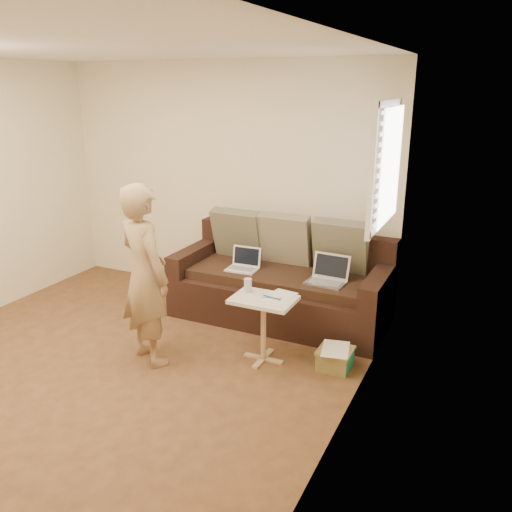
% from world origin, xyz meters
% --- Properties ---
extents(floor, '(4.50, 4.50, 0.00)m').
position_xyz_m(floor, '(0.00, 0.00, 0.00)').
color(floor, '#4D311C').
rests_on(floor, ground).
extents(ceiling, '(4.50, 4.50, 0.00)m').
position_xyz_m(ceiling, '(0.00, 0.00, 2.60)').
color(ceiling, white).
rests_on(ceiling, wall_back).
extents(wall_back, '(4.00, 0.00, 4.00)m').
position_xyz_m(wall_back, '(0.00, 2.25, 1.30)').
color(wall_back, beige).
rests_on(wall_back, ground).
extents(wall_right, '(0.00, 4.50, 4.50)m').
position_xyz_m(wall_right, '(2.00, 0.00, 1.30)').
color(wall_right, beige).
rests_on(wall_right, ground).
extents(window_blinds, '(0.12, 0.88, 1.08)m').
position_xyz_m(window_blinds, '(1.95, 1.50, 1.70)').
color(window_blinds, white).
rests_on(window_blinds, wall_right).
extents(sofa, '(2.20, 0.95, 0.85)m').
position_xyz_m(sofa, '(0.90, 1.77, 0.42)').
color(sofa, black).
rests_on(sofa, ground).
extents(pillow_left, '(0.55, 0.29, 0.57)m').
position_xyz_m(pillow_left, '(0.30, 1.99, 0.79)').
color(pillow_left, brown).
rests_on(pillow_left, sofa).
extents(pillow_mid, '(0.55, 0.27, 0.57)m').
position_xyz_m(pillow_mid, '(0.85, 2.01, 0.79)').
color(pillow_mid, '#7A7457').
rests_on(pillow_mid, sofa).
extents(pillow_right, '(0.55, 0.28, 0.57)m').
position_xyz_m(pillow_right, '(1.45, 2.02, 0.79)').
color(pillow_right, brown).
rests_on(pillow_right, sofa).
extents(laptop_silver, '(0.38, 0.29, 0.24)m').
position_xyz_m(laptop_silver, '(1.43, 1.63, 0.52)').
color(laptop_silver, '#B7BABC').
rests_on(laptop_silver, sofa).
extents(laptop_white, '(0.32, 0.24, 0.23)m').
position_xyz_m(laptop_white, '(0.53, 1.63, 0.52)').
color(laptop_white, white).
rests_on(laptop_white, sofa).
extents(person, '(0.69, 0.60, 1.59)m').
position_xyz_m(person, '(0.19, 0.47, 0.80)').
color(person, '#9C8355').
rests_on(person, ground).
extents(side_table, '(0.54, 0.38, 0.60)m').
position_xyz_m(side_table, '(1.11, 0.89, 0.30)').
color(side_table, silver).
rests_on(side_table, ground).
extents(drinking_glass, '(0.07, 0.07, 0.12)m').
position_xyz_m(drinking_glass, '(0.93, 0.96, 0.66)').
color(drinking_glass, silver).
rests_on(drinking_glass, side_table).
extents(scissors, '(0.20, 0.15, 0.02)m').
position_xyz_m(scissors, '(1.19, 0.90, 0.60)').
color(scissors, silver).
rests_on(scissors, side_table).
extents(paper_on_table, '(0.25, 0.33, 0.00)m').
position_xyz_m(paper_on_table, '(1.23, 0.98, 0.60)').
color(paper_on_table, white).
rests_on(paper_on_table, side_table).
extents(striped_box, '(0.29, 0.29, 0.18)m').
position_xyz_m(striped_box, '(1.73, 1.02, 0.09)').
color(striped_box, orange).
rests_on(striped_box, ground).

